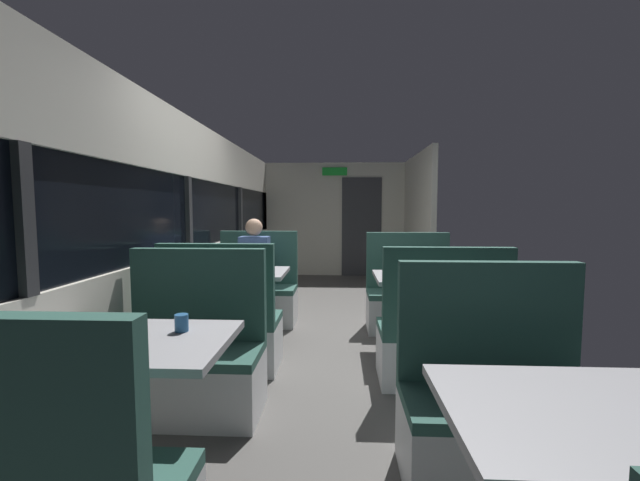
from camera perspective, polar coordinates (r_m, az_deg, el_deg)
ground_plane at (r=4.19m, az=1.33°, el=-14.74°), size 3.30×9.20×0.02m
carriage_window_panel_left at (r=4.25m, az=-18.59°, el=0.73°), size 0.09×8.48×2.30m
carriage_end_bulkhead at (r=8.15m, az=2.52°, el=2.95°), size 2.90×0.11×2.30m
carriage_aisle_panel_right at (r=7.08m, az=13.80°, el=2.66°), size 0.08×2.40×2.30m
dining_table_near_window at (r=2.24m, az=-24.70°, el=-15.17°), size 0.90×0.70×0.74m
bench_near_window_facing_entry at (r=2.94m, az=-17.93°, el=-16.56°), size 0.95×0.50×1.10m
dining_table_mid_window at (r=4.17m, az=-11.10°, el=-5.68°), size 0.90×0.70×0.74m
bench_mid_window_facing_end at (r=3.59m, az=-13.76°, el=-12.56°), size 0.95×0.50×1.10m
bench_mid_window_facing_entry at (r=4.90m, az=-9.06°, el=-7.81°), size 0.95×0.50×1.10m
dining_table_front_aisle at (r=1.67m, az=33.84°, el=-22.64°), size 0.90×0.70×0.74m
bench_front_aisle_facing_entry at (r=2.36m, az=24.01°, el=-22.23°), size 0.95×0.50×1.10m
dining_table_rear_aisle at (r=3.93m, az=14.50°, el=-6.36°), size 0.90×0.70×0.74m
bench_rear_aisle_facing_end at (r=3.35m, az=16.88°, el=-13.86°), size 0.95×0.50×1.10m
bench_rear_aisle_facing_entry at (r=4.67m, az=12.67°, el=-8.49°), size 0.95×0.50×1.10m
seated_passenger at (r=4.79m, az=-9.27°, el=-5.55°), size 0.47×0.55×1.26m
coffee_cup_secondary at (r=2.24m, az=-19.26°, el=-11.10°), size 0.07×0.07×0.09m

